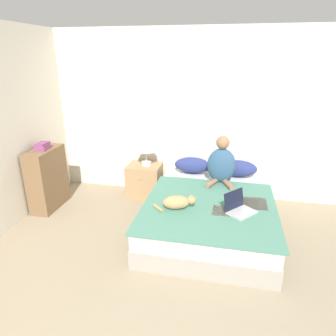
% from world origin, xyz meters
% --- Properties ---
extents(wall_back, '(5.52, 0.05, 2.55)m').
position_xyz_m(wall_back, '(0.00, 3.81, 1.27)').
color(wall_back, silver).
rests_on(wall_back, ground_plane).
extents(bed, '(1.60, 2.03, 0.44)m').
position_xyz_m(bed, '(0.31, 2.72, 0.22)').
color(bed, '#9E998E').
rests_on(bed, ground_plane).
extents(pillow_near, '(0.55, 0.26, 0.24)m').
position_xyz_m(pillow_near, '(-0.04, 3.59, 0.56)').
color(pillow_near, navy).
rests_on(pillow_near, bed).
extents(pillow_far, '(0.55, 0.26, 0.24)m').
position_xyz_m(pillow_far, '(0.66, 3.59, 0.56)').
color(pillow_far, navy).
rests_on(pillow_far, bed).
extents(person_sitting, '(0.40, 0.39, 0.68)m').
position_xyz_m(person_sitting, '(0.41, 3.29, 0.72)').
color(person_sitting, '#33567A').
rests_on(person_sitting, bed).
extents(cat_tabby, '(0.51, 0.26, 0.17)m').
position_xyz_m(cat_tabby, '(-0.06, 2.38, 0.52)').
color(cat_tabby, tan).
rests_on(cat_tabby, bed).
extents(laptop_open, '(0.41, 0.41, 0.23)m').
position_xyz_m(laptop_open, '(0.66, 2.44, 0.49)').
color(laptop_open, '#B7B7BC').
rests_on(laptop_open, bed).
extents(nightstand, '(0.52, 0.45, 0.52)m').
position_xyz_m(nightstand, '(-0.80, 3.52, 0.26)').
color(nightstand, tan).
rests_on(nightstand, ground_plane).
extents(table_lamp, '(0.33, 0.33, 0.48)m').
position_xyz_m(table_lamp, '(-0.76, 3.53, 0.87)').
color(table_lamp, beige).
rests_on(table_lamp, nightstand).
extents(bookshelf, '(0.29, 0.65, 0.91)m').
position_xyz_m(bookshelf, '(-2.09, 2.86, 0.45)').
color(bookshelf, brown).
rests_on(bookshelf, ground_plane).
extents(book_stack_top, '(0.18, 0.23, 0.10)m').
position_xyz_m(book_stack_top, '(-2.08, 2.86, 0.95)').
color(book_stack_top, '#844270').
rests_on(book_stack_top, bookshelf).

